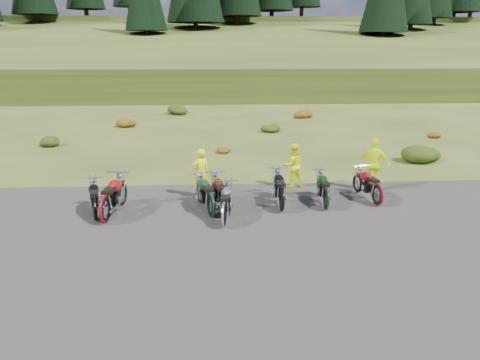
{
  "coord_description": "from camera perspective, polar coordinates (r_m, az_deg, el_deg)",
  "views": [
    {
      "loc": [
        -0.78,
        -12.33,
        4.94
      ],
      "look_at": [
        0.02,
        1.53,
        0.9
      ],
      "focal_mm": 35.0,
      "sensor_mm": 36.0,
      "label": 1
    }
  ],
  "objects": [
    {
      "name": "shrub_5",
      "position": [
        27.42,
        3.66,
        6.47
      ],
      "size": [
        1.03,
        1.03,
        0.61
      ],
      "primitive_type": "ellipsoid",
      "color": "black",
      "rests_on": "ground"
    },
    {
      "name": "motorcycle_1",
      "position": [
        14.0,
        -15.98,
        -5.09
      ],
      "size": [
        1.06,
        2.36,
        1.19
      ],
      "primitive_type": null,
      "rotation": [
        0.0,
        0.0,
        1.44
      ],
      "color": "maroon",
      "rests_on": "ground"
    },
    {
      "name": "shrub_6",
      "position": [
        33.03,
        7.61,
        8.17
      ],
      "size": [
        1.3,
        1.3,
        0.77
      ],
      "primitive_type": "ellipsoid",
      "color": "maroon",
      "rests_on": "ground"
    },
    {
      "name": "motorcycle_4",
      "position": [
        14.0,
        -2.14,
        -4.44
      ],
      "size": [
        1.0,
        2.16,
        1.09
      ],
      "primitive_type": null,
      "rotation": [
        0.0,
        0.0,
        1.72
      ],
      "color": "#41160A",
      "rests_on": "ground"
    },
    {
      "name": "motorcycle_5",
      "position": [
        14.4,
        5.08,
        -3.9
      ],
      "size": [
        0.74,
        2.12,
        1.1
      ],
      "primitive_type": null,
      "rotation": [
        0.0,
        0.0,
        1.55
      ],
      "color": "black",
      "rests_on": "ground"
    },
    {
      "name": "motorcycle_6",
      "position": [
        15.47,
        16.28,
        -3.06
      ],
      "size": [
        1.0,
        2.09,
        1.05
      ],
      "primitive_type": null,
      "rotation": [
        0.0,
        0.0,
        1.74
      ],
      "color": "maroon",
      "rests_on": "ground"
    },
    {
      "name": "person_right_a",
      "position": [
        16.66,
        6.43,
        1.71
      ],
      "size": [
        0.91,
        0.79,
        1.58
      ],
      "primitive_type": "imported",
      "rotation": [
        0.0,
        0.0,
        3.43
      ],
      "color": "#CEDF0B",
      "rests_on": "ground"
    },
    {
      "name": "shrub_8",
      "position": [
        27.87,
        22.33,
        5.29
      ],
      "size": [
        0.77,
        0.77,
        0.45
      ],
      "primitive_type": "ellipsoid",
      "color": "maroon",
      "rests_on": "ground"
    },
    {
      "name": "ground",
      "position": [
        13.3,
        0.31,
        -5.57
      ],
      "size": [
        300.0,
        300.0,
        0.0
      ],
      "primitive_type": "plane",
      "color": "#364216",
      "rests_on": "ground"
    },
    {
      "name": "shrub_1",
      "position": [
        25.47,
        -22.36,
        4.53
      ],
      "size": [
        1.03,
        1.03,
        0.61
      ],
      "primitive_type": "ellipsoid",
      "color": "black",
      "rests_on": "ground"
    },
    {
      "name": "motorcycle_3",
      "position": [
        13.19,
        -1.98,
        -5.77
      ],
      "size": [
        0.92,
        2.07,
        1.05
      ],
      "primitive_type": null,
      "rotation": [
        0.0,
        0.0,
        1.44
      ],
      "color": "silver",
      "rests_on": "ground"
    },
    {
      "name": "motorcycle_0",
      "position": [
        14.24,
        -17.13,
        -4.82
      ],
      "size": [
        1.11,
        2.06,
        1.03
      ],
      "primitive_type": null,
      "rotation": [
        0.0,
        0.0,
        1.82
      ],
      "color": "black",
      "rests_on": "ground"
    },
    {
      "name": "hill_plateau",
      "position": [
        122.43,
        -3.0,
        13.9
      ],
      "size": [
        300.0,
        90.0,
        9.17
      ],
      "primitive_type": "cube",
      "color": "#2C3B13",
      "rests_on": "ground"
    },
    {
      "name": "hill_slope",
      "position": [
        62.53,
        -2.61,
        11.69
      ],
      "size": [
        300.0,
        45.97,
        9.37
      ],
      "primitive_type": null,
      "rotation": [
        0.14,
        0.0,
        0.0
      ],
      "color": "#2C3B13",
      "rests_on": "ground"
    },
    {
      "name": "shrub_7",
      "position": [
        21.9,
        21.32,
        3.32
      ],
      "size": [
        1.56,
        1.56,
        0.92
      ],
      "primitive_type": "ellipsoid",
      "color": "black",
      "rests_on": "ground"
    },
    {
      "name": "motorcycle_7",
      "position": [
        14.73,
        10.4,
        -3.64
      ],
      "size": [
        0.77,
        2.01,
        1.03
      ],
      "primitive_type": null,
      "rotation": [
        0.0,
        0.0,
        1.51
      ],
      "color": "black",
      "rests_on": "ground"
    },
    {
      "name": "gravel_pad",
      "position": [
        11.47,
        0.94,
        -9.27
      ],
      "size": [
        20.0,
        12.0,
        0.04
      ],
      "primitive_type": "cube",
      "color": "black",
      "rests_on": "ground"
    },
    {
      "name": "shrub_2",
      "position": [
        29.78,
        -13.83,
        6.97
      ],
      "size": [
        1.3,
        1.3,
        0.77
      ],
      "primitive_type": "ellipsoid",
      "color": "maroon",
      "rests_on": "ground"
    },
    {
      "name": "person_middle",
      "position": [
        15.45,
        -4.81,
        0.74
      ],
      "size": [
        0.71,
        0.59,
        1.65
      ],
      "primitive_type": "imported",
      "rotation": [
        0.0,
        0.0,
        3.52
      ],
      "color": "#CEDF0B",
      "rests_on": "ground"
    },
    {
      "name": "shrub_4",
      "position": [
        22.04,
        -2.23,
        3.88
      ],
      "size": [
        0.77,
        0.77,
        0.45
      ],
      "primitive_type": "ellipsoid",
      "color": "maroon",
      "rests_on": "ground"
    },
    {
      "name": "person_right_b",
      "position": [
        16.75,
        16.01,
        1.75
      ],
      "size": [
        1.17,
        0.93,
        1.86
      ],
      "primitive_type": "imported",
      "rotation": [
        0.0,
        0.0,
        2.62
      ],
      "color": "#CEDF0B",
      "rests_on": "ground"
    },
    {
      "name": "shrub_3",
      "position": [
        34.61,
        -7.52,
        8.66
      ],
      "size": [
        1.56,
        1.56,
        0.92
      ],
      "primitive_type": "ellipsoid",
      "color": "black",
      "rests_on": "ground"
    },
    {
      "name": "motorcycle_2",
      "position": [
        13.86,
        -3.52,
        -4.68
      ],
      "size": [
        1.23,
        2.23,
        1.11
      ],
      "primitive_type": null,
      "rotation": [
        0.0,
        0.0,
        1.83
      ],
      "color": "#0E341D",
      "rests_on": "ground"
    }
  ]
}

